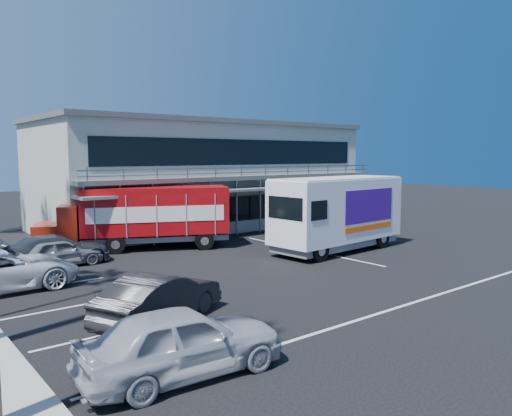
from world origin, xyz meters
TOP-DOWN VIEW (x-y plane):
  - ground at (0.00, 0.00)m, footprint 120.00×120.00m
  - building at (3.00, 14.94)m, footprint 22.40×12.00m
  - red_truck at (-4.62, 8.78)m, footprint 9.91×6.13m
  - white_van at (3.14, 2.00)m, footprint 8.06×3.27m
  - parked_car_a at (-10.85, -6.00)m, footprint 4.89×2.28m
  - parked_car_b at (-9.50, -2.38)m, footprint 4.76×3.26m
  - parked_car_d at (-9.50, 7.60)m, footprint 4.83×2.01m
  - parked_car_e at (-9.50, 7.20)m, footprint 3.94×1.80m

SIDE VIEW (x-z plane):
  - ground at x=0.00m, z-range 0.00..0.00m
  - parked_car_e at x=-9.50m, z-range 0.00..1.31m
  - parked_car_d at x=-9.50m, z-range 0.00..1.40m
  - parked_car_b at x=-9.50m, z-range 0.00..1.49m
  - parked_car_a at x=-10.85m, z-range 0.00..1.62m
  - red_truck at x=-4.62m, z-range 0.16..3.48m
  - white_van at x=3.14m, z-range 0.12..3.97m
  - building at x=3.00m, z-range 0.01..7.31m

